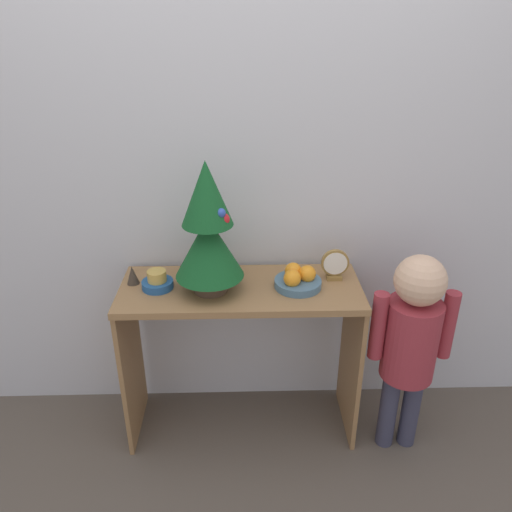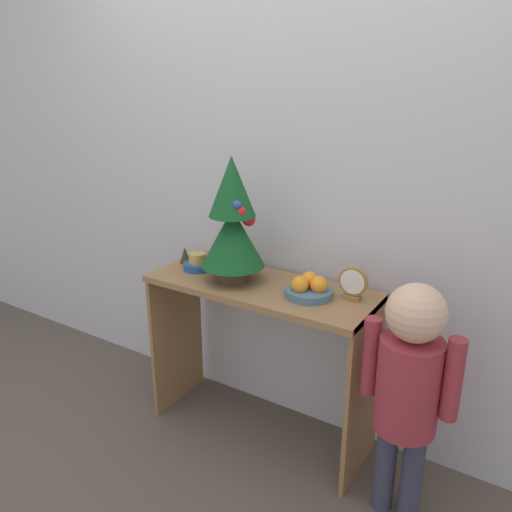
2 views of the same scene
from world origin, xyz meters
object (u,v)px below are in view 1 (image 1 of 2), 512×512
at_px(singing_bowl, 157,282).
at_px(figurine, 133,275).
at_px(fruit_bowl, 298,279).
at_px(desk_clock, 335,265).
at_px(mini_tree, 208,230).
at_px(child_figure, 411,335).

bearing_deg(singing_bowl, figurine, 159.10).
distance_m(fruit_bowl, desk_clock, 0.18).
relative_size(mini_tree, figurine, 6.77).
xyz_separation_m(mini_tree, figurine, (-0.34, 0.07, -0.23)).
distance_m(desk_clock, figurine, 0.88).
xyz_separation_m(singing_bowl, desk_clock, (0.77, 0.06, 0.04)).
relative_size(mini_tree, fruit_bowl, 2.79).
distance_m(mini_tree, child_figure, 0.97).
bearing_deg(fruit_bowl, child_figure, -15.91).
height_order(fruit_bowl, desk_clock, desk_clock).
relative_size(mini_tree, child_figure, 0.58).
bearing_deg(child_figure, mini_tree, 172.24).
height_order(singing_bowl, desk_clock, desk_clock).
distance_m(fruit_bowl, singing_bowl, 0.60).
bearing_deg(desk_clock, fruit_bowl, -159.90).
height_order(figurine, child_figure, child_figure).
relative_size(mini_tree, desk_clock, 3.96).
bearing_deg(singing_bowl, fruit_bowl, -0.42).
xyz_separation_m(fruit_bowl, figurine, (-0.72, 0.05, 0.01)).
height_order(fruit_bowl, figurine, fruit_bowl).
height_order(desk_clock, child_figure, child_figure).
bearing_deg(figurine, mini_tree, -11.26).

